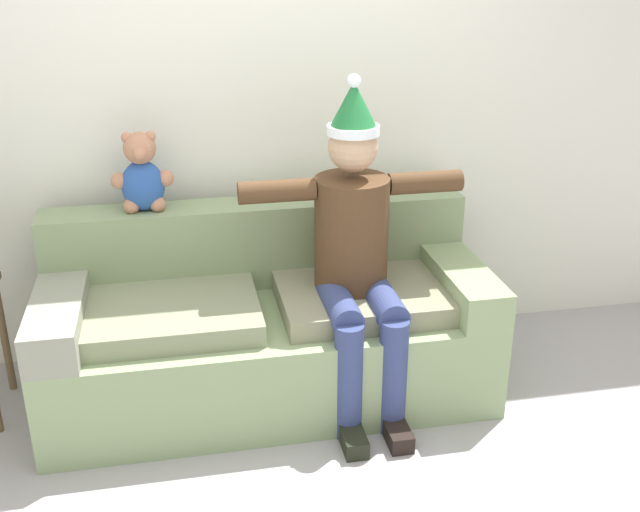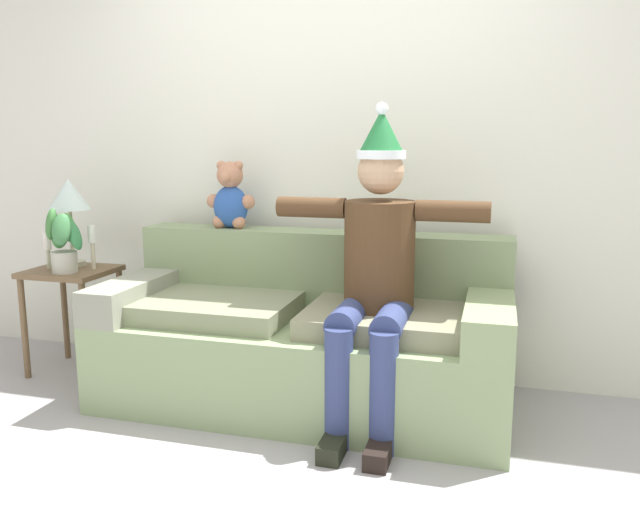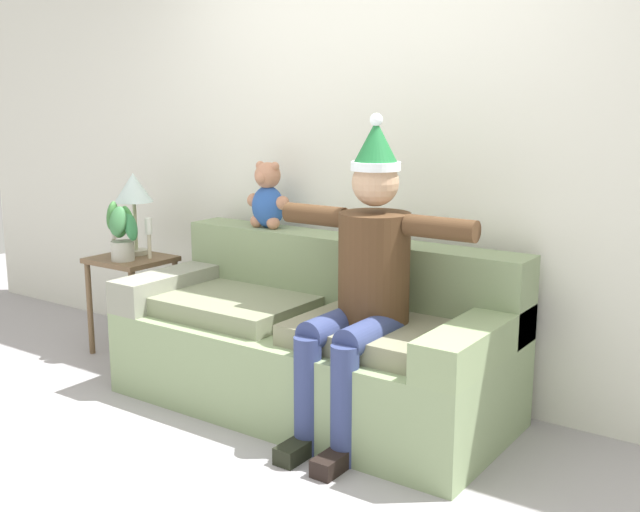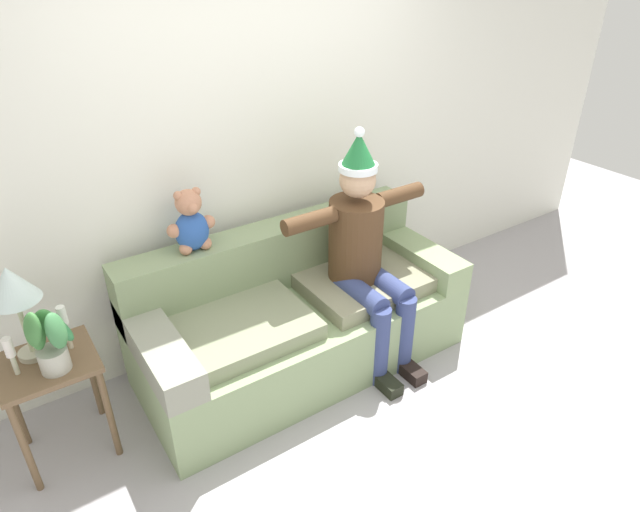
% 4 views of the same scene
% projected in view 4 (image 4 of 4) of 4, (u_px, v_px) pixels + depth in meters
% --- Properties ---
extents(ground_plane, '(10.00, 10.00, 0.00)m').
position_uv_depth(ground_plane, '(398.00, 459.00, 2.95)').
color(ground_plane, '#A19DA1').
extents(back_wall, '(7.00, 0.10, 2.70)m').
position_uv_depth(back_wall, '(250.00, 141.00, 3.39)').
color(back_wall, silver).
rests_on(back_wall, ground_plane).
extents(couch, '(2.06, 0.90, 0.86)m').
position_uv_depth(couch, '(298.00, 315.00, 3.52)').
color(couch, gray).
rests_on(couch, ground_plane).
extents(person_seated, '(1.02, 0.77, 1.53)m').
position_uv_depth(person_seated, '(365.00, 250.00, 3.37)').
color(person_seated, '#4C321D').
rests_on(person_seated, ground_plane).
extents(teddy_bear, '(0.29, 0.17, 0.38)m').
position_uv_depth(teddy_bear, '(191.00, 223.00, 3.11)').
color(teddy_bear, '#2A53A4').
rests_on(teddy_bear, couch).
extents(side_table, '(0.46, 0.42, 0.62)m').
position_uv_depth(side_table, '(52.00, 380.00, 2.77)').
color(side_table, brown).
rests_on(side_table, ground_plane).
extents(table_lamp, '(0.24, 0.24, 0.52)m').
position_uv_depth(table_lamp, '(12.00, 289.00, 2.55)').
color(table_lamp, '#B6B198').
rests_on(table_lamp, side_table).
extents(potted_plant, '(0.25, 0.24, 0.37)m').
position_uv_depth(potted_plant, '(49.00, 338.00, 2.57)').
color(potted_plant, '#B3B3A3').
rests_on(potted_plant, side_table).
extents(candle_tall, '(0.04, 0.04, 0.21)m').
position_uv_depth(candle_tall, '(10.00, 352.00, 2.57)').
color(candle_tall, beige).
rests_on(candle_tall, side_table).
extents(candle_short, '(0.04, 0.04, 0.25)m').
position_uv_depth(candle_short, '(64.00, 322.00, 2.72)').
color(candle_short, beige).
rests_on(candle_short, side_table).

